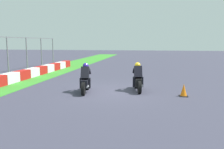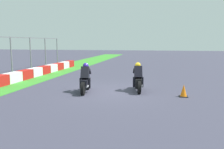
% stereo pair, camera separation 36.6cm
% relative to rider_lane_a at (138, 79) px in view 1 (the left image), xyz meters
% --- Properties ---
extents(ground_plane, '(120.00, 120.00, 0.00)m').
position_rel_rider_lane_a_xyz_m(ground_plane, '(-0.41, 1.31, -0.62)').
color(ground_plane, '#3B3A4B').
extents(rider_lane_a, '(2.03, 0.63, 1.51)m').
position_rel_rider_lane_a_xyz_m(rider_lane_a, '(0.00, 0.00, 0.00)').
color(rider_lane_a, black).
rests_on(rider_lane_a, ground_plane).
extents(rider_lane_b, '(2.04, 0.58, 1.51)m').
position_rel_rider_lane_a_xyz_m(rider_lane_b, '(-0.82, 2.61, 0.00)').
color(rider_lane_b, black).
rests_on(rider_lane_b, ground_plane).
extents(traffic_cone, '(0.40, 0.40, 0.60)m').
position_rel_rider_lane_a_xyz_m(traffic_cone, '(-0.90, -2.24, -0.34)').
color(traffic_cone, black).
rests_on(traffic_cone, ground_plane).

